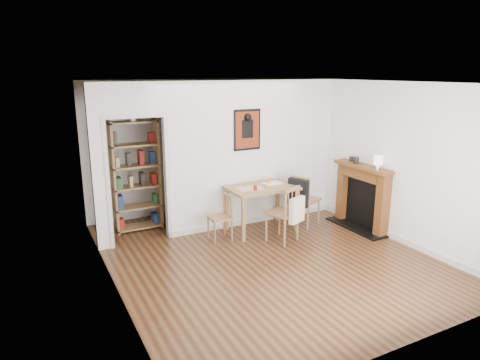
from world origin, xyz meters
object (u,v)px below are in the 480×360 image
chair_right (304,199)px  notebook (272,183)px  orange_fruit (268,181)px  ceramic_jar_a (356,160)px  dining_table (262,192)px  chair_front (283,213)px  red_glass (255,188)px  ceramic_jar_b (351,159)px  chair_left (220,218)px  bookshelf (136,176)px  mantel_lamp (378,161)px  fireplace (363,194)px

chair_right → notebook: size_ratio=2.94×
orange_fruit → ceramic_jar_a: ceramic_jar_a is taller
orange_fruit → dining_table: bearing=-144.3°
chair_front → red_glass: size_ratio=11.51×
red_glass → chair_front: bearing=-57.6°
notebook → ceramic_jar_a: (1.36, -0.62, 0.40)m
dining_table → ceramic_jar_b: (1.66, -0.35, 0.50)m
red_glass → chair_left: bearing=173.8°
orange_fruit → bookshelf: bearing=156.1°
bookshelf → notebook: bearing=-25.0°
chair_front → bookshelf: 2.64m
dining_table → mantel_lamp: size_ratio=4.92×
dining_table → chair_left: 0.90m
chair_left → ceramic_jar_a: (2.46, -0.46, 0.83)m
ceramic_jar_a → bookshelf: bearing=155.2°
red_glass → ceramic_jar_b: 1.91m
bookshelf → mantel_lamp: (3.49, -2.18, 0.34)m
dining_table → chair_front: size_ratio=1.23×
dining_table → orange_fruit: bearing=35.7°
chair_front → ceramic_jar_a: (1.55, 0.05, 0.73)m
dining_table → chair_right: bearing=-8.1°
fireplace → ceramic_jar_b: 0.68m
chair_right → notebook: chair_right is taller
ceramic_jar_a → orange_fruit: bearing=153.7°
mantel_lamp → dining_table: bearing=145.8°
bookshelf → ceramic_jar_b: bookshelf is taller
dining_table → fireplace: fireplace is taller
chair_right → mantel_lamp: (0.76, -0.96, 0.82)m
chair_right → red_glass: 1.10m
chair_right → fireplace: fireplace is taller
chair_right → ceramic_jar_b: (0.83, -0.24, 0.71)m
chair_left → orange_fruit: 1.18m
chair_left → orange_fruit: bearing=12.1°
notebook → ceramic_jar_b: bearing=-17.7°
ceramic_jar_b → chair_left: bearing=173.5°
chair_right → fireplace: bearing=-33.6°
bookshelf → ceramic_jar_a: 3.89m
bookshelf → ceramic_jar_b: bearing=-22.2°
bookshelf → fireplace: size_ratio=1.56×
fireplace → ceramic_jar_a: bearing=111.1°
fireplace → ceramic_jar_a: size_ratio=10.64×
chair_left → red_glass: red_glass is taller
fireplace → red_glass: fireplace is taller
chair_left → orange_fruit: (1.06, 0.23, 0.46)m
orange_fruit → mantel_lamp: bearing=-42.3°
chair_left → ceramic_jar_a: 2.64m
fireplace → red_glass: size_ratio=15.01×
chair_right → notebook: 0.69m
red_glass → notebook: (0.47, 0.23, -0.03)m
ceramic_jar_b → bookshelf: bearing=157.8°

